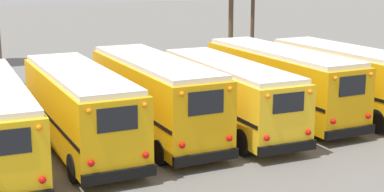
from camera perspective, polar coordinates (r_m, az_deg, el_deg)
The scene contains 7 objects.
ground_plane at distance 25.17m, azimuth 0.17°, elevation -3.68°, with size 160.00×160.00×0.00m, color #66635E.
school_bus_1 at distance 23.06m, azimuth -10.83°, elevation -1.04°, with size 2.65×9.55×3.16m.
school_bus_2 at distance 24.39m, azimuth -3.63°, elevation 0.08°, with size 2.74×9.56×3.30m.
school_bus_3 at distance 25.45m, azimuth 3.52°, elevation 0.30°, with size 2.57×9.60×2.98m.
school_bus_4 at distance 27.87m, azimuth 8.54°, elevation 1.51°, with size 2.79×10.05×3.22m.
school_bus_5 at distance 29.16m, azimuth 14.76°, elevation 1.71°, with size 2.97×9.46×3.17m.
fence_line at distance 31.71m, azimuth -5.51°, elevation 1.58°, with size 24.38×0.06×1.42m.
Camera 1 is at (-10.08, -21.91, 7.19)m, focal length 55.00 mm.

